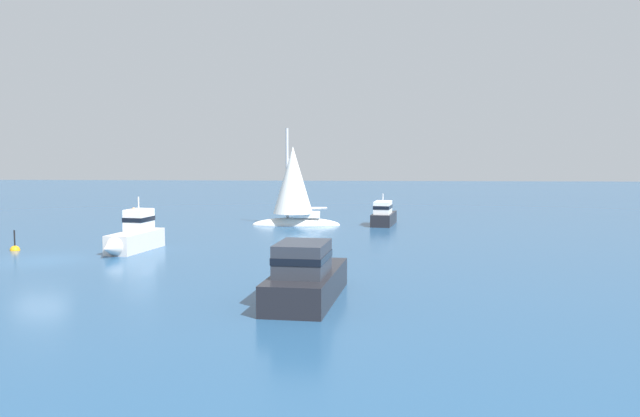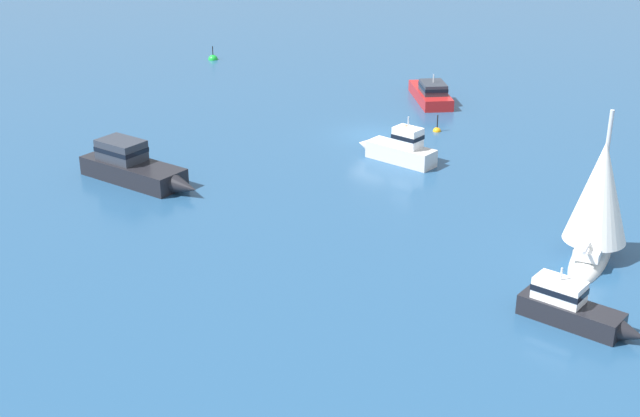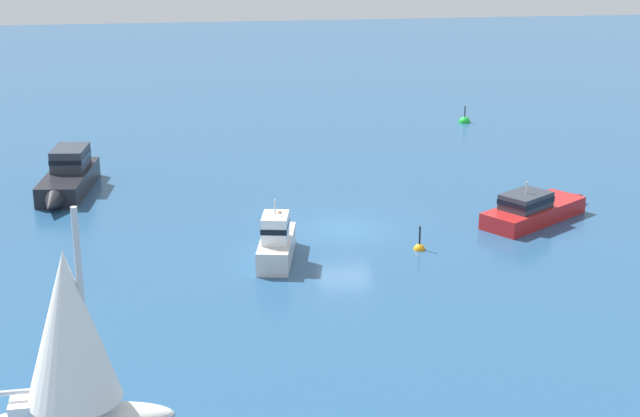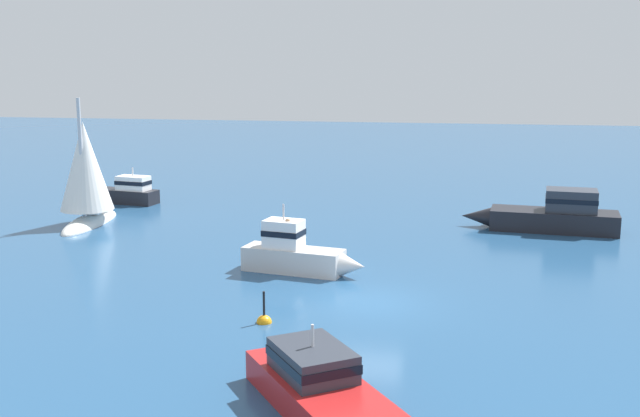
% 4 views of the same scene
% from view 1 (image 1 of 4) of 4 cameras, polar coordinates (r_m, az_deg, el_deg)
% --- Properties ---
extents(ground_plane, '(160.00, 160.00, 0.00)m').
position_cam_1_polar(ground_plane, '(37.00, -21.37, -3.88)').
color(ground_plane, navy).
extents(launch, '(2.77, 7.93, 2.18)m').
position_cam_1_polar(launch, '(25.81, -1.03, -5.42)').
color(launch, black).
rests_on(launch, ground).
extents(motor_cruiser, '(2.12, 5.29, 2.82)m').
position_cam_1_polar(motor_cruiser, '(38.70, -14.62, -2.13)').
color(motor_cruiser, silver).
rests_on(motor_cruiser, ground).
extents(motor_cruiser_1, '(1.97, 5.00, 2.21)m').
position_cam_1_polar(motor_cruiser_1, '(50.26, 5.11, -0.51)').
color(motor_cruiser_1, black).
rests_on(motor_cruiser_1, ground).
extents(yacht, '(6.19, 2.88, 7.23)m').
position_cam_1_polar(yacht, '(49.62, -2.09, 1.44)').
color(yacht, silver).
rests_on(yacht, ground).
extents(channel_buoy, '(0.52, 0.52, 1.34)m').
position_cam_1_polar(channel_buoy, '(41.04, -23.09, -3.06)').
color(channel_buoy, orange).
rests_on(channel_buoy, ground).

